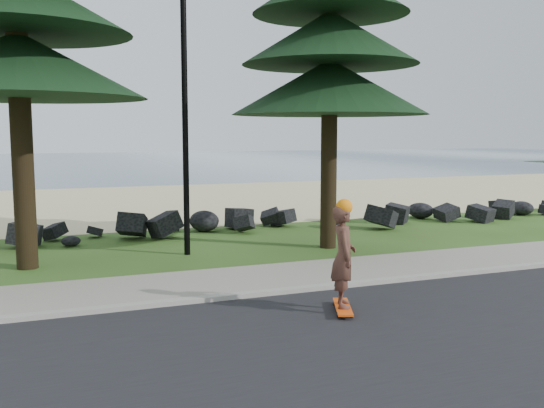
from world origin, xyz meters
The scene contains 9 objects.
ground centered at (0.00, 0.00, 0.00)m, with size 160.00×160.00×0.00m, color #2D4615.
road centered at (0.00, -4.50, 0.01)m, with size 160.00×7.00×0.02m, color black.
kerb centered at (0.00, -0.90, 0.05)m, with size 160.00×0.20×0.10m, color #9C998C.
sidewalk centered at (0.00, 0.20, 0.04)m, with size 160.00×2.00×0.08m, color gray.
beach_sand centered at (0.00, 14.50, 0.01)m, with size 160.00×15.00×0.01m, color #CEC089.
ocean centered at (0.00, 51.00, 0.00)m, with size 160.00×58.00×0.01m, color #38536B.
seawall_boulders centered at (0.00, 5.60, 0.00)m, with size 60.00×2.40×1.10m, color black, non-canonical shape.
lamp_post centered at (0.00, 3.20, 4.13)m, with size 0.25×0.14×8.14m.
skateboarder centered at (1.24, -2.28, 0.91)m, with size 0.59×0.99×1.81m.
Camera 1 is at (-3.22, -10.64, 2.86)m, focal length 40.00 mm.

